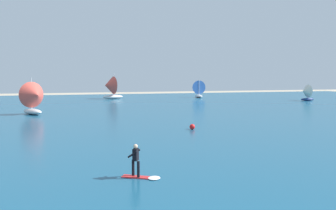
{
  "coord_description": "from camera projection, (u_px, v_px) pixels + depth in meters",
  "views": [
    {
      "loc": [
        -6.59,
        -3.75,
        5.1
      ],
      "look_at": [
        -0.97,
        15.16,
        3.5
      ],
      "focal_mm": 37.79,
      "sensor_mm": 36.0,
      "label": 1
    }
  ],
  "objects": [
    {
      "name": "kitesurfer",
      "position": [
        139.0,
        166.0,
        17.42
      ],
      "size": [
        1.96,
        1.5,
        1.67
      ],
      "color": "red",
      "rests_on": "ocean"
    },
    {
      "name": "marker_buoy",
      "position": [
        192.0,
        127.0,
        33.29
      ],
      "size": [
        0.52,
        0.52,
        0.52
      ],
      "primitive_type": "sphere",
      "color": "red",
      "rests_on": "ocean"
    },
    {
      "name": "sailboat_center_horizon",
      "position": [
        110.0,
        87.0,
        78.12
      ],
      "size": [
        5.0,
        4.39,
        5.63
      ],
      "color": "silver",
      "rests_on": "ocean"
    },
    {
      "name": "sailboat_trailing",
      "position": [
        198.0,
        89.0,
        83.57
      ],
      "size": [
        3.29,
        3.88,
        4.53
      ],
      "color": "silver",
      "rests_on": "ocean"
    },
    {
      "name": "sailboat_near_shore",
      "position": [
        34.0,
        98.0,
        45.89
      ],
      "size": [
        3.93,
        4.34,
        4.82
      ],
      "color": "silver",
      "rests_on": "ocean"
    },
    {
      "name": "sailboat_leading",
      "position": [
        306.0,
        93.0,
        72.41
      ],
      "size": [
        3.14,
        2.65,
        3.7
      ],
      "color": "navy",
      "rests_on": "ocean"
    },
    {
      "name": "ocean",
      "position": [
        108.0,
        109.0,
        54.9
      ],
      "size": [
        160.0,
        90.0,
        0.1
      ],
      "primitive_type": "cube",
      "color": "navy",
      "rests_on": "ground"
    }
  ]
}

